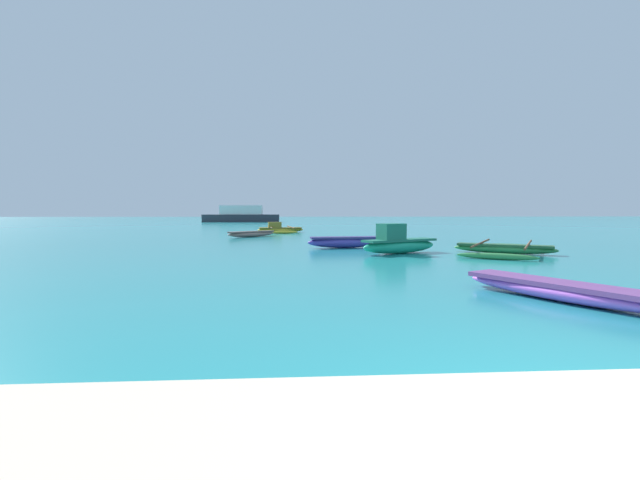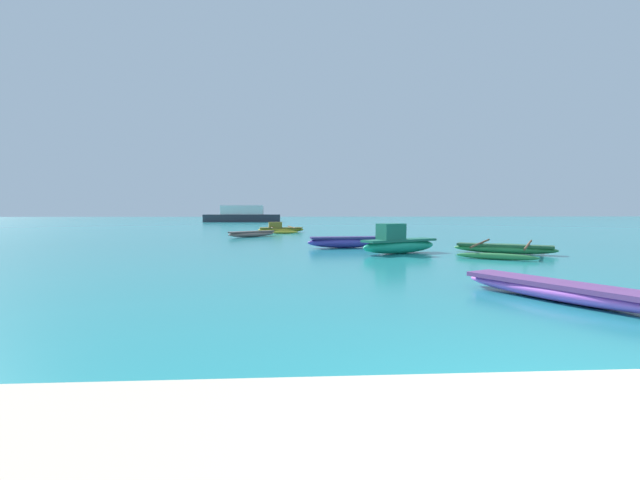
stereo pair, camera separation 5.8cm
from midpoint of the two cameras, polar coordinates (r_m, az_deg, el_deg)
moored_boat_0 at (r=30.31m, az=-5.47°, el=1.50°), size 3.31×4.58×0.72m
moored_boat_1 at (r=16.17m, az=23.22°, el=-1.05°), size 4.41×5.09×0.38m
moored_boat_2 at (r=17.20m, az=3.23°, el=-0.22°), size 3.05×0.86×0.45m
moored_boat_3 at (r=15.09m, az=10.27°, el=-0.39°), size 3.09×2.02×1.05m
moored_boat_4 at (r=24.93m, az=-9.18°, el=0.85°), size 2.73×2.43×0.33m
moored_boat_5 at (r=8.03m, az=29.66°, el=-5.87°), size 2.27×3.53×0.31m
distant_ferry at (r=60.76m, az=-10.47°, el=3.26°), size 10.50×2.31×2.31m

